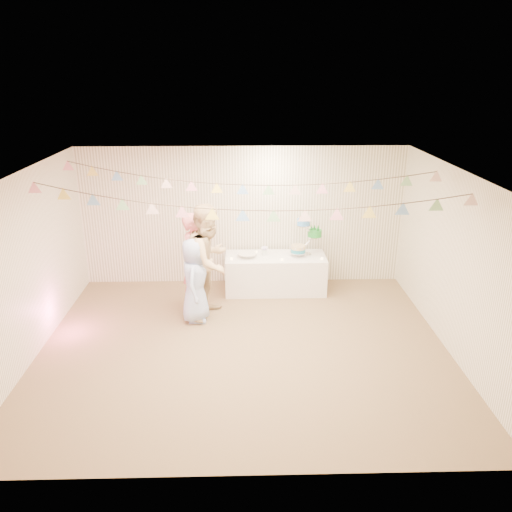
{
  "coord_description": "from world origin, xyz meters",
  "views": [
    {
      "loc": [
        0.01,
        -6.47,
        3.89
      ],
      "look_at": [
        0.2,
        0.8,
        1.15
      ],
      "focal_mm": 35.0,
      "sensor_mm": 36.0,
      "label": 1
    }
  ],
  "objects_px": {
    "person_adult_b": "(209,261)",
    "person_child": "(195,280)",
    "cake_stand": "(306,233)",
    "person_adult_a": "(196,261)",
    "table": "(275,273)"
  },
  "relations": [
    {
      "from": "table",
      "to": "person_child",
      "type": "bearing_deg",
      "value": -140.99
    },
    {
      "from": "cake_stand",
      "to": "person_adult_a",
      "type": "xyz_separation_m",
      "value": [
        -1.95,
        -0.67,
        -0.27
      ]
    },
    {
      "from": "cake_stand",
      "to": "person_adult_b",
      "type": "relative_size",
      "value": 0.37
    },
    {
      "from": "person_adult_a",
      "to": "person_adult_b",
      "type": "bearing_deg",
      "value": -121.15
    },
    {
      "from": "person_adult_b",
      "to": "cake_stand",
      "type": "bearing_deg",
      "value": -33.41
    },
    {
      "from": "person_adult_b",
      "to": "table",
      "type": "bearing_deg",
      "value": -24.41
    },
    {
      "from": "person_child",
      "to": "table",
      "type": "bearing_deg",
      "value": -44.77
    },
    {
      "from": "table",
      "to": "person_adult_b",
      "type": "xyz_separation_m",
      "value": [
        -1.14,
        -0.92,
        0.61
      ]
    },
    {
      "from": "person_adult_a",
      "to": "table",
      "type": "bearing_deg",
      "value": -47.13
    },
    {
      "from": "cake_stand",
      "to": "person_adult_b",
      "type": "distance_m",
      "value": 1.96
    },
    {
      "from": "person_adult_b",
      "to": "person_child",
      "type": "distance_m",
      "value": 0.39
    },
    {
      "from": "person_adult_a",
      "to": "person_child",
      "type": "bearing_deg",
      "value": -158.14
    },
    {
      "from": "table",
      "to": "person_child",
      "type": "xyz_separation_m",
      "value": [
        -1.37,
        -1.11,
        0.36
      ]
    },
    {
      "from": "cake_stand",
      "to": "person_child",
      "type": "distance_m",
      "value": 2.28
    },
    {
      "from": "person_adult_b",
      "to": "person_child",
      "type": "bearing_deg",
      "value": 156.9
    }
  ]
}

